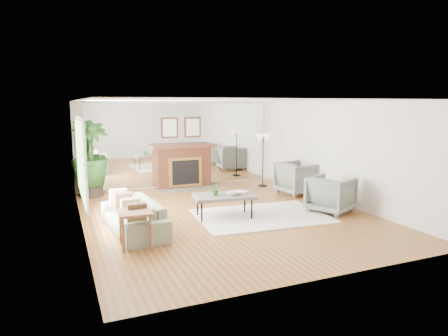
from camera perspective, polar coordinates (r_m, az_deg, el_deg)
name	(u,v)px	position (r m, az deg, el deg)	size (l,w,h in m)	color
ground	(227,215)	(8.86, 0.45, -6.77)	(7.00, 7.00, 0.00)	brown
wall_left	(81,168)	(7.94, -19.81, 0.04)	(0.02, 7.00, 2.50)	silver
wall_right	(340,153)	(10.15, 16.19, 2.10)	(0.02, 7.00, 2.50)	silver
wall_back	(181,144)	(11.87, -6.18, 3.38)	(6.00, 0.02, 2.50)	silver
mirror_panel	(181,144)	(11.85, -6.15, 3.37)	(5.40, 0.04, 2.40)	silver
window_panel	(81,160)	(8.32, -19.79, 1.14)	(0.04, 2.40, 1.50)	#B2E09E
fireplace	(183,165)	(11.73, -5.81, 0.41)	(1.85, 0.83, 2.05)	brown
area_rug	(262,216)	(8.79, 5.39, -6.84)	(2.75, 1.96, 0.03)	silver
coffee_table	(224,197)	(8.54, 0.03, -4.13)	(1.39, 0.95, 0.51)	#6B5F55
sofa	(133,216)	(7.89, -12.82, -6.77)	(2.05, 0.80, 0.60)	gray
armchair_back	(297,178)	(11.03, 10.43, -1.42)	(0.94, 0.97, 0.88)	slate
armchair_front	(331,194)	(9.35, 15.03, -3.66)	(0.88, 0.90, 0.82)	slate
side_table	(135,217)	(6.99, -12.64, -6.84)	(0.58, 0.58, 0.63)	brown
potted_ficus	(90,156)	(11.05, -18.61, 1.67)	(1.24, 1.24, 2.03)	black
floor_lamp	(263,142)	(11.80, 5.62, 3.76)	(0.51, 0.28, 1.56)	black
tabletop_plant	(215,189)	(8.47, -1.29, -3.03)	(0.24, 0.21, 0.27)	#2B5920
fruit_bowl	(233,193)	(8.50, 1.25, -3.64)	(0.29, 0.29, 0.07)	brown
book	(237,193)	(8.69, 1.85, -3.52)	(0.23, 0.31, 0.02)	brown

